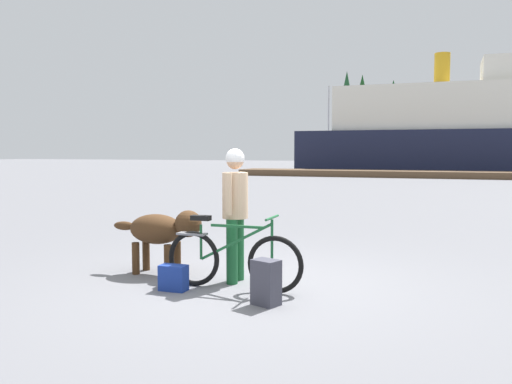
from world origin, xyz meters
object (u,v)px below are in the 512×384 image
at_px(dog, 162,230).
at_px(sailboat_moored, 328,164).
at_px(handbag_pannier, 173,278).
at_px(ferry_boat, 490,131).
at_px(bicycle, 232,259).
at_px(person_cyclist, 235,203).
at_px(backpack, 266,282).

height_order(dog, sailboat_moored, sailboat_moored).
xyz_separation_m(handbag_pannier, ferry_boat, (5.89, 35.64, 2.90)).
height_order(dog, handbag_pannier, dog).
xyz_separation_m(bicycle, ferry_boat, (5.25, 35.37, 2.69)).
distance_m(ferry_boat, sailboat_moored, 14.38).
relative_size(person_cyclist, dog, 1.27).
distance_m(dog, backpack, 1.99).
bearing_deg(handbag_pannier, person_cyclist, 50.21).
distance_m(person_cyclist, backpack, 1.31).
relative_size(dog, sailboat_moored, 0.18).
bearing_deg(sailboat_moored, person_cyclist, -79.63).
relative_size(bicycle, ferry_boat, 0.06).
bearing_deg(person_cyclist, bicycle, -73.91).
bearing_deg(sailboat_moored, bicycle, -79.58).
xyz_separation_m(person_cyclist, ferry_boat, (5.36, 35.01, 2.06)).
xyz_separation_m(dog, ferry_boat, (6.42, 34.95, 2.47)).
bearing_deg(ferry_boat, bicycle, -98.45).
distance_m(backpack, sailboat_moored, 42.56).
bearing_deg(person_cyclist, backpack, -50.27).
bearing_deg(dog, handbag_pannier, -52.00).
xyz_separation_m(ferry_boat, sailboat_moored, (-12.85, 5.94, -2.55)).
distance_m(handbag_pannier, ferry_boat, 36.24).
relative_size(bicycle, person_cyclist, 1.03).
relative_size(bicycle, dog, 1.31).
bearing_deg(backpack, ferry_boat, 82.57).
height_order(bicycle, sailboat_moored, sailboat_moored).
bearing_deg(backpack, sailboat_moored, 101.07).
distance_m(person_cyclist, dog, 1.14).
xyz_separation_m(backpack, handbag_pannier, (-1.21, 0.19, -0.09)).
height_order(bicycle, dog, bicycle).
distance_m(person_cyclist, ferry_boat, 35.48).
bearing_deg(bicycle, sailboat_moored, 100.42).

